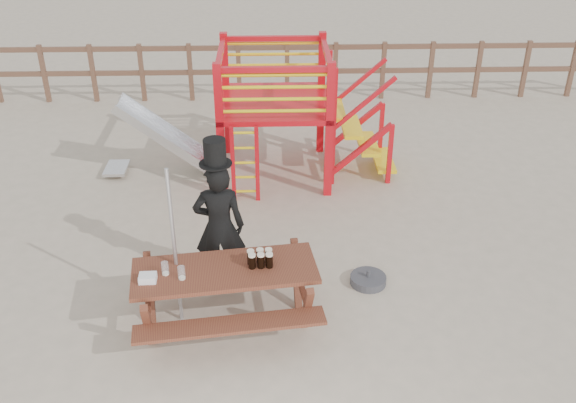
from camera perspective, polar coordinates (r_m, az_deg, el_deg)
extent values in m
plane|color=#B9A790|center=(7.60, -2.34, -9.65)|extent=(60.00, 60.00, 0.00)
cube|color=brown|center=(13.42, -2.28, 13.50)|extent=(15.00, 0.06, 0.10)
cube|color=brown|center=(13.56, -2.24, 11.46)|extent=(15.00, 0.06, 0.10)
cube|color=brown|center=(14.33, -20.86, 10.56)|extent=(0.09, 0.09, 1.20)
cube|color=brown|center=(14.04, -16.94, 10.84)|extent=(0.09, 0.09, 1.20)
cube|color=brown|center=(13.81, -12.86, 11.09)|extent=(0.09, 0.09, 1.20)
cube|color=brown|center=(13.66, -8.67, 11.28)|extent=(0.09, 0.09, 1.20)
cube|color=brown|center=(13.58, -4.39, 11.41)|extent=(0.09, 0.09, 1.20)
cube|color=brown|center=(13.57, -0.08, 11.48)|extent=(0.09, 0.09, 1.20)
cube|color=brown|center=(13.63, 4.21, 11.49)|extent=(0.09, 0.09, 1.20)
cube|color=brown|center=(13.77, 8.43, 11.44)|extent=(0.09, 0.09, 1.20)
cube|color=brown|center=(13.98, 12.56, 11.33)|extent=(0.09, 0.09, 1.20)
cube|color=brown|center=(14.25, 16.53, 11.17)|extent=(0.09, 0.09, 1.20)
cube|color=brown|center=(14.59, 20.34, 10.97)|extent=(0.09, 0.09, 1.20)
cube|color=brown|center=(14.99, 23.95, 10.74)|extent=(0.09, 0.09, 1.20)
cube|color=red|center=(9.50, -6.02, 6.09)|extent=(0.12, 0.12, 2.10)
cube|color=red|center=(9.51, 3.69, 6.23)|extent=(0.12, 0.12, 2.10)
cube|color=red|center=(10.98, -5.51, 9.41)|extent=(0.12, 0.12, 2.10)
cube|color=red|center=(10.99, 2.96, 9.53)|extent=(0.12, 0.12, 2.10)
cube|color=red|center=(10.16, -1.23, 8.75)|extent=(1.72, 1.72, 0.08)
cube|color=red|center=(9.14, -1.23, 11.66)|extent=(1.60, 0.08, 0.08)
cube|color=red|center=(10.67, -1.33, 14.30)|extent=(1.60, 0.08, 0.08)
cube|color=red|center=(9.93, -6.03, 12.98)|extent=(0.08, 1.60, 0.08)
cube|color=red|center=(9.94, 3.46, 13.10)|extent=(0.08, 1.60, 0.08)
cylinder|color=yellow|center=(9.34, -1.19, 8.04)|extent=(1.50, 0.05, 0.05)
cylinder|color=yellow|center=(10.85, -1.29, 11.14)|extent=(1.50, 0.05, 0.05)
cylinder|color=yellow|center=(9.28, -1.20, 9.08)|extent=(1.50, 0.05, 0.05)
cylinder|color=yellow|center=(10.79, -1.30, 12.04)|extent=(1.50, 0.05, 0.05)
cylinder|color=yellow|center=(9.22, -1.21, 10.13)|extent=(1.50, 0.05, 0.05)
cylinder|color=yellow|center=(10.74, -1.32, 12.96)|extent=(1.50, 0.05, 0.05)
cylinder|color=yellow|center=(9.16, -1.22, 11.19)|extent=(1.50, 0.05, 0.05)
cylinder|color=yellow|center=(10.69, -1.33, 13.88)|extent=(1.50, 0.05, 0.05)
cube|color=red|center=(9.54, -4.92, 3.28)|extent=(0.06, 0.06, 1.20)
cube|color=red|center=(9.52, -2.75, 3.32)|extent=(0.06, 0.06, 1.20)
cylinder|color=yellow|center=(9.74, -3.75, 0.92)|extent=(0.36, 0.04, 0.04)
cylinder|color=yellow|center=(9.62, -3.80, 2.18)|extent=(0.36, 0.04, 0.04)
cylinder|color=yellow|center=(9.52, -3.84, 3.46)|extent=(0.36, 0.04, 0.04)
cylinder|color=yellow|center=(9.41, -3.89, 4.77)|extent=(0.36, 0.04, 0.04)
cylinder|color=yellow|center=(9.32, -3.94, 6.11)|extent=(0.36, 0.04, 0.04)
cube|color=yellow|center=(10.25, 4.15, 8.16)|extent=(0.30, 0.90, 0.06)
cube|color=yellow|center=(10.39, 5.63, 6.62)|extent=(0.30, 0.90, 0.06)
cube|color=yellow|center=(10.55, 7.07, 5.12)|extent=(0.30, 0.90, 0.06)
cube|color=yellow|center=(10.72, 8.45, 3.66)|extent=(0.30, 0.90, 0.06)
cube|color=red|center=(10.07, 6.56, 4.68)|extent=(0.95, 0.08, 0.86)
cube|color=red|center=(10.89, 5.94, 6.67)|extent=(0.95, 0.08, 0.86)
cube|color=silver|center=(10.50, -10.56, 5.54)|extent=(1.53, 0.55, 1.21)
cube|color=silver|center=(10.24, -10.77, 5.13)|extent=(1.58, 0.04, 1.28)
cube|color=silver|center=(10.73, -10.39, 6.33)|extent=(1.58, 0.04, 1.28)
cube|color=silver|center=(10.89, -14.99, 2.89)|extent=(0.35, 0.55, 0.05)
cube|color=brown|center=(6.98, -5.64, -6.15)|extent=(2.07, 1.00, 0.05)
cube|color=brown|center=(6.74, -5.16, -10.89)|extent=(2.01, 0.54, 0.04)
cube|color=brown|center=(7.60, -5.85, -5.60)|extent=(2.01, 0.54, 0.04)
cube|color=brown|center=(7.24, -12.25, -9.16)|extent=(0.23, 1.19, 0.72)
cube|color=brown|center=(7.29, 1.19, -8.02)|extent=(0.23, 1.19, 0.72)
imported|color=black|center=(7.58, -6.12, -2.27)|extent=(0.61, 0.41, 1.65)
cube|color=#0D9622|center=(7.60, -6.16, -0.48)|extent=(0.07, 0.02, 0.39)
cylinder|color=black|center=(7.18, -6.46, 3.37)|extent=(0.37, 0.37, 0.01)
cylinder|color=black|center=(7.12, -6.53, 4.45)|extent=(0.25, 0.25, 0.29)
cube|color=white|center=(7.19, -6.54, 5.60)|extent=(0.13, 0.01, 0.03)
cylinder|color=#B2B2B7|center=(7.01, -10.05, -4.17)|extent=(0.04, 0.04, 1.93)
cylinder|color=#3A3A3F|center=(8.05, 7.13, -6.92)|extent=(0.45, 0.45, 0.10)
cylinder|color=#3A3A3F|center=(7.99, 7.17, -6.38)|extent=(0.05, 0.05, 0.09)
cube|color=white|center=(6.89, -12.36, -6.66)|extent=(0.18, 0.15, 0.08)
cylinder|color=black|center=(6.92, -3.22, -5.39)|extent=(0.08, 0.08, 0.15)
cylinder|color=beige|center=(6.87, -3.24, -4.80)|extent=(0.08, 0.08, 0.02)
cylinder|color=black|center=(6.92, -2.42, -5.35)|extent=(0.08, 0.08, 0.15)
cylinder|color=beige|center=(6.87, -2.44, -4.76)|extent=(0.08, 0.08, 0.02)
cylinder|color=black|center=(6.93, -1.67, -5.32)|extent=(0.08, 0.08, 0.15)
cylinder|color=beige|center=(6.88, -1.68, -4.73)|extent=(0.08, 0.08, 0.02)
cylinder|color=black|center=(6.99, -3.33, -5.02)|extent=(0.08, 0.08, 0.15)
cylinder|color=beige|center=(6.94, -3.35, -4.44)|extent=(0.08, 0.08, 0.02)
cylinder|color=black|center=(7.00, -2.50, -4.91)|extent=(0.08, 0.08, 0.15)
cylinder|color=beige|center=(6.95, -2.51, -4.33)|extent=(0.08, 0.08, 0.02)
cylinder|color=black|center=(7.00, -1.73, -4.90)|extent=(0.08, 0.08, 0.15)
cylinder|color=beige|center=(6.95, -1.74, -4.31)|extent=(0.08, 0.08, 0.02)
cylinder|color=silver|center=(6.84, -9.45, -6.27)|extent=(0.08, 0.08, 0.15)
cylinder|color=beige|center=(6.88, -9.40, -6.71)|extent=(0.07, 0.07, 0.02)
cylinder|color=silver|center=(6.94, -10.87, -5.87)|extent=(0.08, 0.08, 0.15)
cylinder|color=beige|center=(6.97, -10.82, -6.30)|extent=(0.07, 0.07, 0.02)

